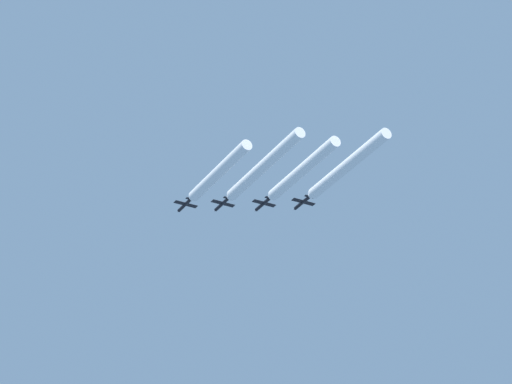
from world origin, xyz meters
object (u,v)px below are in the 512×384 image
object	(u,v)px
jet_third_echelon	(263,204)
jet_fourth_echelon	(302,203)
jet_second_echelon	(222,204)
jet_lead	(185,205)

from	to	relation	value
jet_third_echelon	jet_fourth_echelon	distance (m)	14.83
jet_second_echelon	jet_fourth_echelon	world-z (taller)	jet_second_echelon
jet_second_echelon	jet_fourth_echelon	size ratio (longest dim) A/B	1.00
jet_lead	jet_second_echelon	distance (m)	14.64
jet_lead	jet_third_echelon	xyz separation A→B (m)	(22.65, -19.76, -3.15)
jet_lead	jet_fourth_echelon	xyz separation A→B (m)	(33.66, -29.62, -4.40)
jet_lead	jet_fourth_echelon	world-z (taller)	jet_lead
jet_third_echelon	jet_lead	bearing A→B (deg)	138.89
jet_second_echelon	jet_fourth_echelon	bearing A→B (deg)	-40.54
jet_second_echelon	jet_third_echelon	distance (m)	15.60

